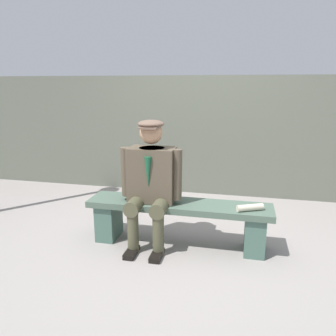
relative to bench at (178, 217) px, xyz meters
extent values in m
plane|color=gray|center=(0.00, 0.00, -0.30)|extent=(30.00, 30.00, 0.00)
cube|color=#4A5F50|center=(0.00, 0.00, 0.12)|extent=(1.84, 0.38, 0.06)
cube|color=#446457|center=(-0.75, 0.00, -0.11)|extent=(0.19, 0.32, 0.39)
cube|color=#446457|center=(0.75, 0.00, -0.11)|extent=(0.19, 0.32, 0.39)
cube|color=brown|center=(0.27, 0.00, 0.43)|extent=(0.46, 0.27, 0.54)
cylinder|color=#1E2338|center=(0.27, 0.00, 0.67)|extent=(0.25, 0.25, 0.06)
cone|color=#195938|center=(0.27, 0.14, 0.49)|extent=(0.07, 0.07, 0.30)
sphere|color=tan|center=(0.27, 0.02, 0.85)|extent=(0.22, 0.22, 0.22)
ellipsoid|color=brown|center=(0.27, 0.02, 0.93)|extent=(0.26, 0.26, 0.08)
cube|color=brown|center=(0.27, 0.12, 0.90)|extent=(0.18, 0.10, 0.02)
cylinder|color=#4B4A34|center=(0.14, 0.13, 0.16)|extent=(0.15, 0.39, 0.15)
cylinder|color=#4B4A34|center=(0.14, 0.26, -0.07)|extent=(0.11, 0.11, 0.46)
cube|color=black|center=(0.14, 0.32, -0.28)|extent=(0.10, 0.24, 0.05)
cylinder|color=brown|center=(0.01, 0.04, 0.45)|extent=(0.10, 0.11, 0.50)
cylinder|color=#4B4A34|center=(0.40, 0.13, 0.16)|extent=(0.15, 0.39, 0.15)
cylinder|color=#4B4A34|center=(0.40, 0.26, -0.07)|extent=(0.11, 0.11, 0.46)
cube|color=black|center=(0.40, 0.32, -0.28)|extent=(0.10, 0.24, 0.05)
cylinder|color=brown|center=(0.53, 0.04, 0.45)|extent=(0.10, 0.11, 0.50)
cylinder|color=beige|center=(-0.69, 0.07, 0.18)|extent=(0.26, 0.17, 0.06)
cube|color=#5D6154|center=(0.00, -1.82, 0.56)|extent=(12.00, 0.24, 1.72)
camera|label=1|loc=(-0.59, 3.09, 1.30)|focal=35.64mm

